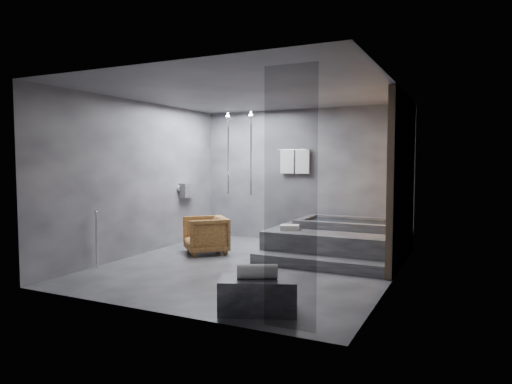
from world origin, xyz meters
The scene contains 7 objects.
room centered at (0.40, 0.24, 1.73)m, with size 5.00×5.04×2.82m.
tub_deck centered at (1.05, 1.45, 0.25)m, with size 2.20×2.00×0.50m, color #303032.
tub_step centered at (1.05, 0.27, 0.09)m, with size 2.20×0.36×0.18m, color #303032.
concrete_bench centered at (1.09, -2.00, 0.20)m, with size 0.87×0.48×0.39m, color #2D2D2F.
driftwood_chair centered at (-1.20, 0.56, 0.34)m, with size 0.74×0.76×0.69m, color #472B11.
rolled_towel centered at (1.09, -2.02, 0.48)m, with size 0.16×0.16×0.46m, color silver.
deck_towel centered at (0.35, 0.87, 0.54)m, with size 0.33×0.24×0.09m, color silver.
Camera 1 is at (3.27, -6.59, 1.73)m, focal length 32.00 mm.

